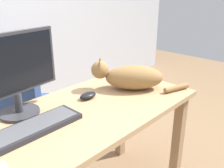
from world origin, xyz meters
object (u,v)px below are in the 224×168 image
office_chair (35,121)px  computer_mouse (88,95)px  monitor (14,72)px  keyboard (34,127)px  cat (131,77)px

office_chair → computer_mouse: 0.66m
monitor → computer_mouse: (0.36, -0.11, -0.21)m
monitor → keyboard: monitor is taller
keyboard → computer_mouse: 0.40m
office_chair → monitor: monitor is taller
monitor → computer_mouse: size_ratio=4.36×
office_chair → monitor: bearing=-124.6°
cat → computer_mouse: bearing=163.3°
cat → computer_mouse: 0.30m
office_chair → computer_mouse: office_chair is taller
office_chair → cat: (0.34, -0.64, 0.42)m
office_chair → keyboard: office_chair is taller
office_chair → cat: size_ratio=1.91×
keyboard → office_chair: bearing=62.0°
monitor → cat: bearing=-16.9°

